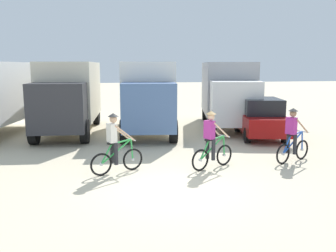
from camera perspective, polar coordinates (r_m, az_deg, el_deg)
ground_plane at (r=9.71m, az=0.93°, el=-9.71°), size 120.00×120.00×0.00m
box_truck_cream_rv at (r=18.09m, az=-15.19°, el=4.95°), size 2.83×6.90×3.35m
box_truck_white_box at (r=17.62m, az=-3.21°, el=5.16°), size 3.01×6.95×3.35m
box_truck_grey_hauler at (r=19.44m, az=9.36°, el=5.45°), size 3.64×7.08×3.35m
sedan_parked at (r=16.79m, az=14.21°, el=1.26°), size 2.55×4.46×1.76m
cyclist_orange_shirt at (r=10.90m, az=-8.27°, el=-3.05°), size 1.59×0.83×1.82m
cyclist_cowboy_hat at (r=11.38m, az=6.83°, el=-2.50°), size 1.55×0.90×1.82m
cyclist_near_camera at (r=12.73m, az=18.91°, el=-1.67°), size 1.57×0.87×1.82m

